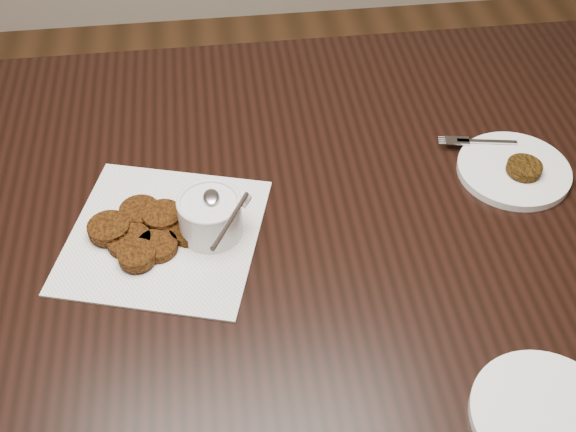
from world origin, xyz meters
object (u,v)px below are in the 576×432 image
object	(u,v)px
napkin	(164,235)
table	(248,351)
plate_empty	(547,417)
sauce_ramekin	(209,200)
plate_with_patty	(515,167)

from	to	relation	value
napkin	table	bearing A→B (deg)	17.12
napkin	plate_empty	xyz separation A→B (m)	(0.45, -0.36, 0.00)
table	sauce_ramekin	distance (m)	0.45
sauce_ramekin	plate_with_patty	xyz separation A→B (m)	(0.49, 0.07, -0.06)
table	sauce_ramekin	world-z (taller)	sauce_ramekin
napkin	sauce_ramekin	bearing A→B (deg)	-1.70
sauce_ramekin	plate_empty	xyz separation A→B (m)	(0.38, -0.36, -0.06)
sauce_ramekin	plate_empty	distance (m)	0.52
sauce_ramekin	plate_with_patty	world-z (taller)	sauce_ramekin
table	plate_empty	distance (m)	0.64
plate_empty	napkin	bearing A→B (deg)	141.51
sauce_ramekin	table	bearing A→B (deg)	40.95
sauce_ramekin	plate_empty	bearing A→B (deg)	-43.18
napkin	plate_with_patty	xyz separation A→B (m)	(0.56, 0.07, 0.01)
table	plate_empty	world-z (taller)	plate_empty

